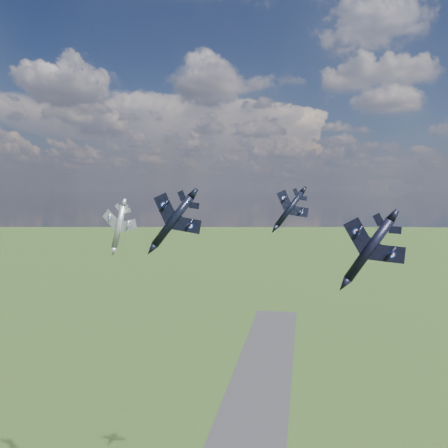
% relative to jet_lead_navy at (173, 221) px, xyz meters
% --- Properties ---
extents(jet_lead_navy, '(11.87, 16.44, 9.54)m').
position_rel_jet_lead_navy_xyz_m(jet_lead_navy, '(0.00, 0.00, 0.00)').
color(jet_lead_navy, black).
extents(jet_right_navy, '(10.44, 13.48, 6.94)m').
position_rel_jet_lead_navy_xyz_m(jet_right_navy, '(32.38, -22.19, -1.55)').
color(jet_right_navy, black).
extents(jet_high_navy, '(12.29, 14.62, 7.45)m').
position_rel_jet_lead_navy_xyz_m(jet_high_navy, '(21.10, 16.42, 1.66)').
color(jet_high_navy, black).
extents(jet_left_silver, '(12.05, 14.64, 5.11)m').
position_rel_jet_lead_navy_xyz_m(jet_left_silver, '(-14.84, 8.82, -2.07)').
color(jet_left_silver, '#9A9CA4').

